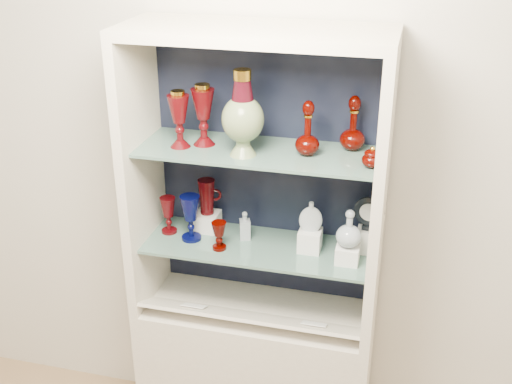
% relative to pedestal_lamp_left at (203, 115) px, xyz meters
% --- Properties ---
extents(wall_back, '(3.50, 0.02, 2.80)m').
position_rel_pedestal_lamp_left_xyz_m(wall_back, '(0.22, 0.19, -0.19)').
color(wall_back, silver).
rests_on(wall_back, ground).
extents(cabinet_base, '(1.00, 0.40, 0.75)m').
position_rel_pedestal_lamp_left_xyz_m(cabinet_base, '(0.22, -0.03, -1.22)').
color(cabinet_base, beige).
rests_on(cabinet_base, ground).
extents(cabinet_back_panel, '(0.98, 0.02, 1.15)m').
position_rel_pedestal_lamp_left_xyz_m(cabinet_back_panel, '(0.22, 0.16, -0.27)').
color(cabinet_back_panel, black).
rests_on(cabinet_back_panel, cabinet_base).
extents(cabinet_side_left, '(0.04, 0.40, 1.15)m').
position_rel_pedestal_lamp_left_xyz_m(cabinet_side_left, '(-0.26, -0.03, -0.27)').
color(cabinet_side_left, beige).
rests_on(cabinet_side_left, cabinet_base).
extents(cabinet_side_right, '(0.04, 0.40, 1.15)m').
position_rel_pedestal_lamp_left_xyz_m(cabinet_side_right, '(0.70, -0.03, -0.27)').
color(cabinet_side_right, beige).
rests_on(cabinet_side_right, cabinet_base).
extents(cabinet_top_cap, '(1.00, 0.40, 0.04)m').
position_rel_pedestal_lamp_left_xyz_m(cabinet_top_cap, '(0.22, -0.03, 0.33)').
color(cabinet_top_cap, beige).
rests_on(cabinet_top_cap, cabinet_side_left).
extents(shelf_lower, '(0.92, 0.34, 0.01)m').
position_rel_pedestal_lamp_left_xyz_m(shelf_lower, '(0.22, -0.01, -0.55)').
color(shelf_lower, slate).
rests_on(shelf_lower, cabinet_side_left).
extents(shelf_upper, '(0.92, 0.34, 0.01)m').
position_rel_pedestal_lamp_left_xyz_m(shelf_upper, '(0.22, -0.01, -0.13)').
color(shelf_upper, slate).
rests_on(shelf_upper, cabinet_side_left).
extents(label_ledge, '(0.92, 0.17, 0.09)m').
position_rel_pedestal_lamp_left_xyz_m(label_ledge, '(0.22, -0.14, -0.81)').
color(label_ledge, beige).
rests_on(label_ledge, cabinet_base).
extents(label_card_0, '(0.10, 0.06, 0.03)m').
position_rel_pedestal_lamp_left_xyz_m(label_card_0, '(-0.02, -0.14, -0.80)').
color(label_card_0, white).
rests_on(label_card_0, label_ledge).
extents(label_card_1, '(0.10, 0.06, 0.03)m').
position_rel_pedestal_lamp_left_xyz_m(label_card_1, '(0.49, -0.14, -0.80)').
color(label_card_1, white).
rests_on(label_card_1, label_ledge).
extents(pedestal_lamp_left, '(0.11, 0.11, 0.24)m').
position_rel_pedestal_lamp_left_xyz_m(pedestal_lamp_left, '(0.00, 0.00, 0.00)').
color(pedestal_lamp_left, '#4F080B').
rests_on(pedestal_lamp_left, shelf_upper).
extents(pedestal_lamp_right, '(0.09, 0.09, 0.22)m').
position_rel_pedestal_lamp_left_xyz_m(pedestal_lamp_right, '(-0.08, -0.05, -0.01)').
color(pedestal_lamp_right, '#4F080B').
rests_on(pedestal_lamp_right, shelf_upper).
extents(enamel_urn, '(0.20, 0.20, 0.33)m').
position_rel_pedestal_lamp_left_xyz_m(enamel_urn, '(0.18, -0.07, 0.04)').
color(enamel_urn, '#114A18').
rests_on(enamel_urn, shelf_upper).
extents(ruby_decanter_a, '(0.12, 0.12, 0.24)m').
position_rel_pedestal_lamp_left_xyz_m(ruby_decanter_a, '(0.41, -0.01, -0.00)').
color(ruby_decanter_a, '#400400').
rests_on(ruby_decanter_a, shelf_upper).
extents(ruby_decanter_b, '(0.12, 0.12, 0.23)m').
position_rel_pedestal_lamp_left_xyz_m(ruby_decanter_b, '(0.57, 0.08, -0.01)').
color(ruby_decanter_b, '#400400').
rests_on(ruby_decanter_b, shelf_upper).
extents(lidded_bowl, '(0.08, 0.08, 0.08)m').
position_rel_pedestal_lamp_left_xyz_m(lidded_bowl, '(0.66, -0.07, -0.08)').
color(lidded_bowl, '#400400').
rests_on(lidded_bowl, shelf_upper).
extents(cobalt_goblet, '(0.10, 0.10, 0.20)m').
position_rel_pedestal_lamp_left_xyz_m(cobalt_goblet, '(-0.06, -0.03, -0.44)').
color(cobalt_goblet, '#050839').
rests_on(cobalt_goblet, shelf_lower).
extents(ruby_goblet_tall, '(0.07, 0.07, 0.16)m').
position_rel_pedestal_lamp_left_xyz_m(ruby_goblet_tall, '(-0.17, 0.01, -0.46)').
color(ruby_goblet_tall, '#4F080B').
rests_on(ruby_goblet_tall, shelf_lower).
extents(ruby_goblet_small, '(0.06, 0.06, 0.12)m').
position_rel_pedestal_lamp_left_xyz_m(ruby_goblet_small, '(0.08, -0.08, -0.48)').
color(ruby_goblet_small, '#400400').
rests_on(ruby_goblet_small, shelf_lower).
extents(riser_ruby_pitcher, '(0.10, 0.10, 0.08)m').
position_rel_pedestal_lamp_left_xyz_m(riser_ruby_pitcher, '(-0.02, 0.07, -0.50)').
color(riser_ruby_pitcher, silver).
rests_on(riser_ruby_pitcher, shelf_lower).
extents(ruby_pitcher, '(0.13, 0.10, 0.15)m').
position_rel_pedestal_lamp_left_xyz_m(ruby_pitcher, '(-0.02, 0.07, -0.38)').
color(ruby_pitcher, '#4F080B').
rests_on(ruby_pitcher, riser_ruby_pitcher).
extents(clear_square_bottle, '(0.06, 0.06, 0.13)m').
position_rel_pedestal_lamp_left_xyz_m(clear_square_bottle, '(0.15, 0.03, -0.48)').
color(clear_square_bottle, '#909CA6').
rests_on(clear_square_bottle, shelf_lower).
extents(riser_flat_flask, '(0.09, 0.09, 0.09)m').
position_rel_pedestal_lamp_left_xyz_m(riser_flat_flask, '(0.43, 0.00, -0.50)').
color(riser_flat_flask, silver).
rests_on(riser_flat_flask, shelf_lower).
extents(flat_flask, '(0.10, 0.05, 0.13)m').
position_rel_pedestal_lamp_left_xyz_m(flat_flask, '(0.43, 0.00, -0.39)').
color(flat_flask, '#AFBDC5').
rests_on(flat_flask, riser_flat_flask).
extents(riser_clear_round_decanter, '(0.09, 0.09, 0.07)m').
position_rel_pedestal_lamp_left_xyz_m(riser_clear_round_decanter, '(0.59, -0.05, -0.51)').
color(riser_clear_round_decanter, silver).
rests_on(riser_clear_round_decanter, shelf_lower).
extents(clear_round_decanter, '(0.11, 0.11, 0.15)m').
position_rel_pedestal_lamp_left_xyz_m(clear_round_decanter, '(0.59, -0.05, -0.40)').
color(clear_round_decanter, '#909CA6').
rests_on(clear_round_decanter, riser_clear_round_decanter).
extents(riser_cameo_medallion, '(0.08, 0.08, 0.10)m').
position_rel_pedestal_lamp_left_xyz_m(riser_cameo_medallion, '(0.66, 0.05, -0.49)').
color(riser_cameo_medallion, silver).
rests_on(riser_cameo_medallion, shelf_lower).
extents(cameo_medallion, '(0.13, 0.06, 0.14)m').
position_rel_pedestal_lamp_left_xyz_m(cameo_medallion, '(0.66, 0.05, -0.37)').
color(cameo_medallion, black).
rests_on(cameo_medallion, riser_cameo_medallion).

